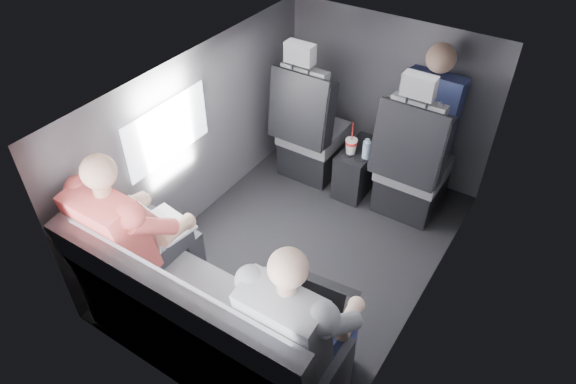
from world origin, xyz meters
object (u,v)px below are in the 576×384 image
Objects in this scene: front_seat_left at (310,134)px; center_console at (358,169)px; laptop_white at (158,224)px; passenger_front_right at (430,114)px; front_seat_right at (411,170)px; water_bottle at (366,150)px; passenger_rear_left at (133,235)px; laptop_black at (322,298)px; soda_cup at (351,146)px; rear_bench at (205,326)px; passenger_rear_right at (299,325)px.

front_seat_left reaches higher than center_console.
laptop_white is 2.15m from passenger_front_right.
front_seat_right is at bearing -86.54° from passenger_front_right.
water_bottle is 1.89m from passenger_rear_left.
center_console is 1.83m from laptop_white.
water_bottle is 0.51× the size of laptop_black.
passenger_front_right is (1.01, 2.07, 0.11)m from passenger_rear_left.
center_console is 1.99m from passenger_rear_left.
front_seat_right is 3.68× the size of laptop_black.
soda_cup reaches higher than water_bottle.
passenger_rear_left is 1.44× the size of passenger_front_right.
center_console is at bearing 90.00° from rear_bench.
center_console is (0.45, 0.04, -0.20)m from front_seat_left.
passenger_rear_left is (-0.58, 0.09, 0.34)m from rear_bench.
passenger_rear_right reaches higher than water_bottle.
laptop_black is at bearing -68.28° from soda_cup.
passenger_rear_right is 1.40× the size of passenger_front_right.
laptop_white reaches higher than laptop_black.
passenger_rear_left is 1.15m from passenger_rear_right.
rear_bench reaches higher than soda_cup.
passenger_front_right reaches higher than center_console.
laptop_white is 1.11m from laptop_black.
passenger_front_right is (0.35, 0.31, 0.28)m from water_bottle.
rear_bench is at bearing -92.75° from water_bottle.
laptop_white is 0.28× the size of passenger_rear_left.
passenger_rear_left reaches higher than laptop_white.
passenger_rear_left is at bearing -116.17° from passenger_front_right.
passenger_rear_left reaches higher than water_bottle.
center_console is at bearing -153.35° from passenger_front_right.
passenger_rear_left is at bearing -94.13° from front_seat_left.
soda_cup is 1.65× the size of water_bottle.
rear_bench is at bearing -88.80° from soda_cup.
front_seat_left is at bearing 171.68° from soda_cup.
soda_cup is 0.81× the size of laptop_white.
laptop_white is (-0.98, -1.65, 0.23)m from front_seat_right.
passenger_front_right is at bearing 33.91° from soda_cup.
soda_cup is 0.23× the size of passenger_rear_left.
front_seat_left is 1.00× the size of front_seat_right.
rear_bench reaches higher than laptop_black.
front_seat_right is at bearing 0.00° from front_seat_left.
center_console is 0.38× the size of passenger_rear_left.
soda_cup is at bearing -146.09° from passenger_front_right.
passenger_rear_right reaches higher than center_console.
passenger_rear_right is at bearing -74.74° from water_bottle.
front_seat_left is 1.67m from laptop_white.
front_seat_left reaches higher than rear_bench.
rear_bench is 0.67m from laptop_white.
front_seat_left is 1.02× the size of passenger_rear_right.
front_seat_left is 1.83m from passenger_rear_left.
passenger_rear_left is at bearing -119.69° from front_seat_right.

